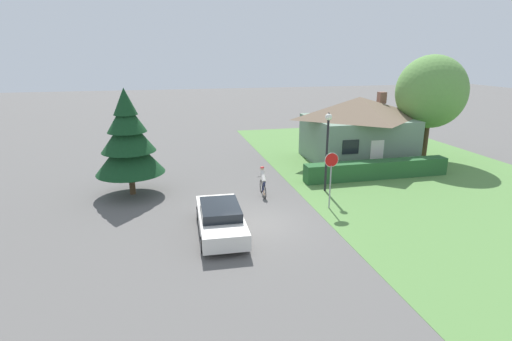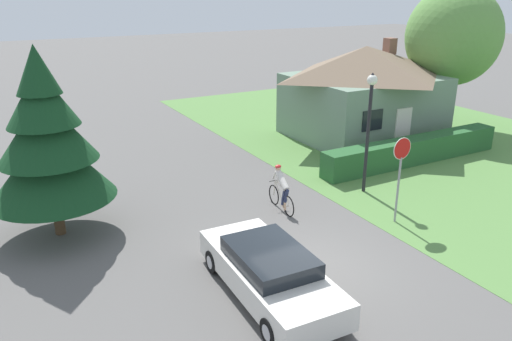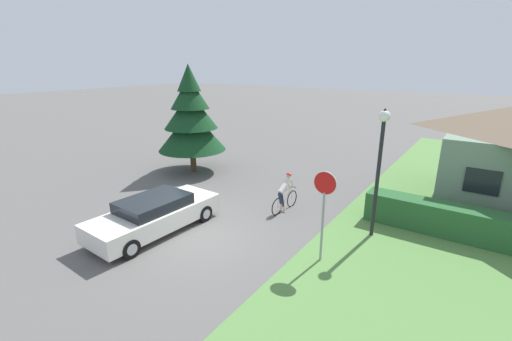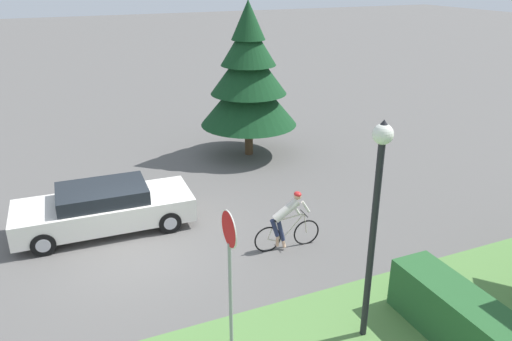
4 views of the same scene
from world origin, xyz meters
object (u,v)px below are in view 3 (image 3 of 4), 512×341
(cyclist, at_px, (285,193))
(stop_sign, at_px, (324,199))
(street_lamp, at_px, (380,152))
(sedan_left_lane, at_px, (155,214))
(conifer_tall_near, at_px, (191,118))

(cyclist, distance_m, stop_sign, 3.91)
(street_lamp, bearing_deg, cyclist, 178.55)
(street_lamp, bearing_deg, sedan_left_lane, -147.93)
(stop_sign, height_order, street_lamp, street_lamp)
(cyclist, xyz_separation_m, conifer_tall_near, (-6.80, 1.81, 2.18))
(sedan_left_lane, bearing_deg, conifer_tall_near, 35.92)
(street_lamp, bearing_deg, stop_sign, -108.07)
(cyclist, relative_size, street_lamp, 0.41)
(conifer_tall_near, bearing_deg, stop_sign, -24.58)
(conifer_tall_near, bearing_deg, cyclist, -14.91)
(sedan_left_lane, height_order, cyclist, cyclist)
(stop_sign, height_order, conifer_tall_near, conifer_tall_near)
(cyclist, height_order, street_lamp, street_lamp)
(sedan_left_lane, height_order, conifer_tall_near, conifer_tall_near)
(sedan_left_lane, distance_m, stop_sign, 5.94)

